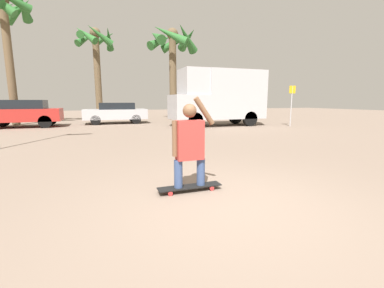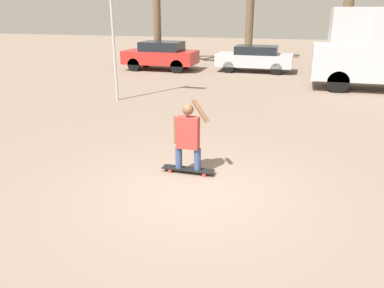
{
  "view_description": "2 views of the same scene",
  "coord_description": "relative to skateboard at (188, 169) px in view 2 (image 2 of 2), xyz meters",
  "views": [
    {
      "loc": [
        -1.74,
        -3.18,
        1.52
      ],
      "look_at": [
        -0.02,
        1.55,
        0.66
      ],
      "focal_mm": 24.0,
      "sensor_mm": 36.0,
      "label": 1
    },
    {
      "loc": [
        1.65,
        -6.1,
        3.2
      ],
      "look_at": [
        -0.32,
        0.9,
        0.58
      ],
      "focal_mm": 35.0,
      "sensor_mm": 36.0,
      "label": 2
    }
  ],
  "objects": [
    {
      "name": "flagpole",
      "position": [
        -4.33,
        5.69,
        2.98
      ],
      "size": [
        1.13,
        0.12,
        5.28
      ],
      "color": "#B7B7BC",
      "rests_on": "ground_plane"
    },
    {
      "name": "ground_plane",
      "position": [
        0.36,
        -0.73,
        -0.08
      ],
      "size": [
        80.0,
        80.0,
        0.0
      ],
      "primitive_type": "plane",
      "color": "gray"
    },
    {
      "name": "parked_car_silver",
      "position": [
        -0.32,
        13.97,
        0.66
      ],
      "size": [
        4.03,
        1.79,
        1.37
      ],
      "color": "black",
      "rests_on": "ground_plane"
    },
    {
      "name": "skateboard",
      "position": [
        0.0,
        0.0,
        0.0
      ],
      "size": [
        1.09,
        0.23,
        0.09
      ],
      "color": "black",
      "rests_on": "ground_plane"
    },
    {
      "name": "parked_car_red",
      "position": [
        -5.44,
        13.19,
        0.75
      ],
      "size": [
        4.0,
        1.94,
        1.55
      ],
      "color": "black",
      "rests_on": "ground_plane"
    },
    {
      "name": "person_skateboarder",
      "position": [
        -0.0,
        0.0,
        0.78
      ],
      "size": [
        0.73,
        0.23,
        1.49
      ],
      "color": "#384C7A",
      "rests_on": "skateboard"
    }
  ]
}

